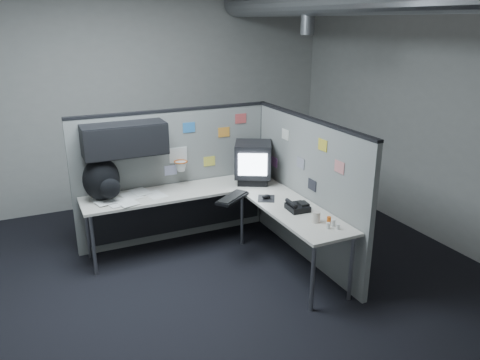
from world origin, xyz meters
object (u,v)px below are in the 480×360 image
phone (297,207)px  keyboard (232,198)px  monitor (253,162)px  backpack (102,180)px  desk (211,204)px

phone → keyboard: bearing=144.2°
monitor → keyboard: (-0.48, -0.45, -0.23)m
monitor → backpack: size_ratio=1.20×
desk → keyboard: (0.16, -0.23, 0.14)m
desk → phone: bearing=-51.1°
phone → backpack: 2.12m
desk → phone: phone is taller
keyboard → monitor: bearing=52.2°
monitor → backpack: monitor is taller
monitor → phone: 1.04m
desk → backpack: bearing=163.5°
phone → backpack: size_ratio=0.49×
keyboard → desk: bearing=133.1°
keyboard → backpack: bearing=165.2°
monitor → keyboard: monitor is taller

